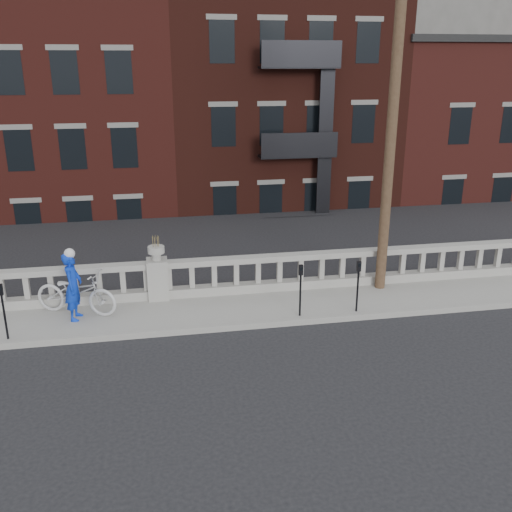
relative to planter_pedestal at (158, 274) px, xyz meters
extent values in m
plane|color=black|center=(0.00, -3.95, -0.83)|extent=(120.00, 120.00, 0.00)
cube|color=gray|center=(0.00, -0.95, -0.76)|extent=(32.00, 2.20, 0.15)
cube|color=gray|center=(0.00, 0.00, -0.56)|extent=(28.00, 0.34, 0.25)
cube|color=gray|center=(0.00, 0.00, 0.27)|extent=(28.00, 0.34, 0.16)
cube|color=gray|center=(0.00, 0.00, -0.13)|extent=(0.55, 0.55, 1.10)
cylinder|color=gray|center=(0.00, 0.00, 0.52)|extent=(0.24, 0.24, 0.20)
cylinder|color=gray|center=(0.00, 0.00, 0.70)|extent=(0.44, 0.44, 0.18)
cube|color=#605E59|center=(0.00, 0.35, -3.26)|extent=(36.00, 0.50, 5.15)
cube|color=black|center=(0.00, 22.00, -6.08)|extent=(80.00, 44.00, 0.50)
cube|color=#595651|center=(-2.00, 4.50, -3.83)|extent=(16.00, 7.00, 4.00)
cube|color=#595651|center=(22.00, 29.00, 3.17)|extent=(14.00, 14.00, 18.00)
cube|color=#4E1B16|center=(-4.00, 16.00, 1.17)|extent=(10.00, 14.00, 14.00)
cube|color=#3A150F|center=(6.00, 16.00, 1.92)|extent=(10.00, 14.00, 15.50)
cube|color=#561F1A|center=(16.00, 16.00, 0.17)|extent=(10.00, 14.00, 12.00)
cube|color=black|center=(16.00, 16.00, 6.32)|extent=(10.30, 14.30, 0.30)
cylinder|color=#422D1E|center=(6.20, -0.35, 4.32)|extent=(0.28, 0.28, 10.00)
cylinder|color=black|center=(-3.49, -1.80, -0.13)|extent=(0.05, 0.05, 1.10)
cube|color=black|center=(-3.49, -1.80, 0.55)|extent=(0.10, 0.08, 0.26)
cube|color=black|center=(-3.49, -1.85, 0.59)|extent=(0.06, 0.01, 0.08)
cylinder|color=black|center=(3.48, -1.80, -0.13)|extent=(0.05, 0.05, 1.10)
cube|color=black|center=(3.48, -1.80, 0.55)|extent=(0.10, 0.08, 0.26)
cube|color=black|center=(3.48, -1.85, 0.59)|extent=(0.06, 0.01, 0.08)
cylinder|color=black|center=(4.98, -1.80, -0.13)|extent=(0.05, 0.05, 1.10)
cube|color=black|center=(4.98, -1.80, 0.55)|extent=(0.10, 0.08, 0.26)
cube|color=black|center=(4.98, -1.85, 0.59)|extent=(0.06, 0.01, 0.08)
imported|color=silver|center=(-2.05, -0.62, -0.11)|extent=(2.29, 1.53, 1.14)
imported|color=#0D32C4|center=(-2.06, -0.94, 0.18)|extent=(0.51, 0.69, 1.73)
camera|label=1|loc=(0.00, -14.51, 5.41)|focal=40.00mm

